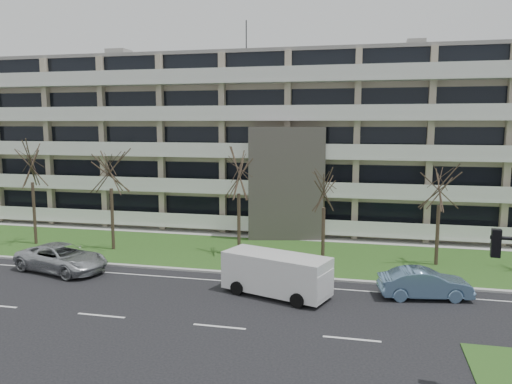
# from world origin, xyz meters

# --- Properties ---
(ground) EXTENTS (160.00, 160.00, 0.00)m
(ground) POSITION_xyz_m (0.00, 0.00, 0.00)
(ground) COLOR black
(ground) RESTS_ON ground
(grass_verge) EXTENTS (90.00, 10.00, 0.06)m
(grass_verge) POSITION_xyz_m (0.00, 13.00, 0.03)
(grass_verge) COLOR #2A4D19
(grass_verge) RESTS_ON ground
(curb) EXTENTS (90.00, 0.35, 0.12)m
(curb) POSITION_xyz_m (0.00, 8.00, 0.06)
(curb) COLOR #B2B2AD
(curb) RESTS_ON ground
(sidewalk) EXTENTS (90.00, 2.00, 0.08)m
(sidewalk) POSITION_xyz_m (0.00, 18.50, 0.04)
(sidewalk) COLOR #B2B2AD
(sidewalk) RESTS_ON ground
(lane_edge_line) EXTENTS (90.00, 0.12, 0.01)m
(lane_edge_line) POSITION_xyz_m (0.00, 6.50, 0.01)
(lane_edge_line) COLOR white
(lane_edge_line) RESTS_ON ground
(apartment_building) EXTENTS (60.50, 15.10, 18.75)m
(apartment_building) POSITION_xyz_m (-0.01, 25.32, 7.61)
(apartment_building) COLOR #B7AC8E
(apartment_building) RESTS_ON ground
(silver_pickup) EXTENTS (6.66, 4.27, 1.71)m
(silver_pickup) POSITION_xyz_m (-12.25, 6.16, 0.85)
(silver_pickup) COLOR #B7BBBF
(silver_pickup) RESTS_ON ground
(blue_sedan) EXTENTS (5.04, 2.50, 1.59)m
(blue_sedan) POSITION_xyz_m (9.60, 6.12, 0.79)
(blue_sedan) COLOR #6D94BD
(blue_sedan) RESTS_ON ground
(white_van) EXTENTS (6.21, 3.92, 2.26)m
(white_van) POSITION_xyz_m (1.84, 4.77, 1.35)
(white_van) COLOR white
(white_van) RESTS_ON ground
(tree_1) EXTENTS (4.31, 4.31, 8.62)m
(tree_1) POSITION_xyz_m (-18.45, 11.98, 6.71)
(tree_1) COLOR #382B21
(tree_1) RESTS_ON ground
(tree_2) EXTENTS (4.09, 4.09, 8.18)m
(tree_2) POSITION_xyz_m (-11.78, 11.78, 6.36)
(tree_2) COLOR #382B21
(tree_2) RESTS_ON ground
(tree_3) EXTENTS (3.93, 3.93, 7.86)m
(tree_3) POSITION_xyz_m (-2.35, 12.48, 6.11)
(tree_3) COLOR #382B21
(tree_3) RESTS_ON ground
(tree_4) EXTENTS (3.37, 3.37, 6.74)m
(tree_4) POSITION_xyz_m (3.67, 11.59, 5.24)
(tree_4) COLOR #382B21
(tree_4) RESTS_ON ground
(tree_5) EXTENTS (3.58, 3.58, 7.16)m
(tree_5) POSITION_xyz_m (11.00, 12.76, 5.57)
(tree_5) COLOR #382B21
(tree_5) RESTS_ON ground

